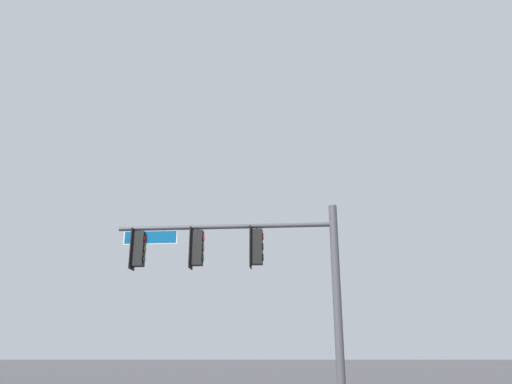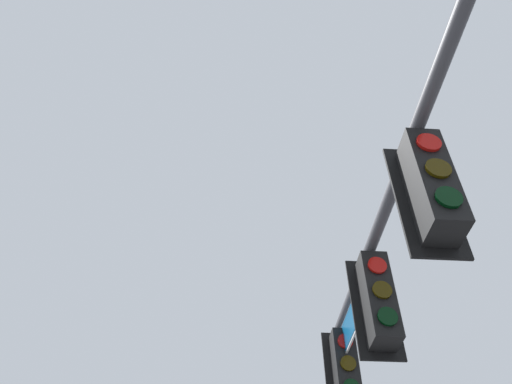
# 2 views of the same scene
# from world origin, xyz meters

# --- Properties ---
(signal_pole_near) EXTENTS (6.96, 0.82, 6.07)m
(signal_pole_near) POSITION_xyz_m (-2.51, -5.85, 4.23)
(signal_pole_near) COLOR #47474C
(signal_pole_near) RESTS_ON ground_plane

